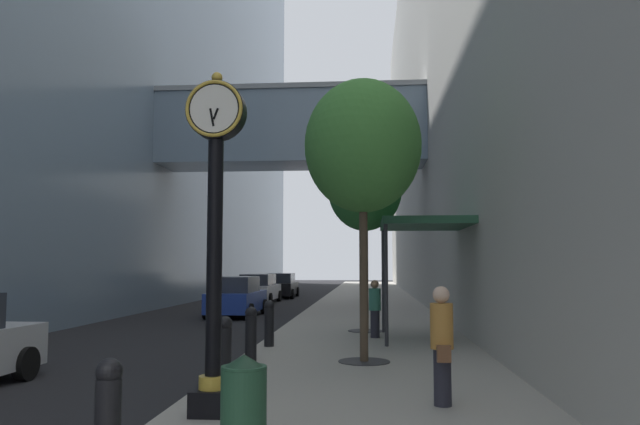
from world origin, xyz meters
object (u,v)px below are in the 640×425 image
at_px(bollard_third, 224,348).
at_px(street_tree_near, 363,147).
at_px(bollard_fifth, 269,322).
at_px(trash_bin, 244,400).
at_px(car_blue_mid, 237,297).
at_px(pedestrian_walking, 442,342).
at_px(car_black_trailing, 282,286).
at_px(bollard_nearest, 108,416).
at_px(street_tree_mid_near, 365,189).
at_px(pedestrian_by_clock, 375,307).
at_px(bollard_fourth, 251,333).
at_px(street_clock, 215,222).
at_px(car_white_far, 259,289).

height_order(bollard_third, street_tree_near, street_tree_near).
relative_size(bollard_fifth, street_tree_near, 0.19).
relative_size(trash_bin, car_blue_mid, 0.24).
xyz_separation_m(bollard_fifth, pedestrian_walking, (3.60, -6.26, 0.32)).
bearing_deg(car_black_trailing, bollard_nearest, -84.63).
xyz_separation_m(street_tree_mid_near, pedestrian_by_clock, (0.27, -1.68, -3.58)).
distance_m(bollard_third, bollard_fifth, 4.82).
distance_m(bollard_third, pedestrian_walking, 3.89).
relative_size(bollard_fourth, bollard_fifth, 1.00).
relative_size(street_clock, bollard_nearest, 4.17).
distance_m(bollard_fifth, car_black_trailing, 25.10).
relative_size(bollard_fifth, car_black_trailing, 0.25).
bearing_deg(pedestrian_by_clock, bollard_fifth, -142.54).
xyz_separation_m(bollard_third, street_tree_mid_near, (2.42, 8.56, 3.82)).
relative_size(bollard_fifth, pedestrian_walking, 0.66).
bearing_deg(car_white_far, car_black_trailing, 84.57).
bearing_deg(pedestrian_walking, bollard_nearest, -136.72).
distance_m(bollard_fifth, car_blue_mid, 10.81).
xyz_separation_m(bollard_nearest, street_tree_near, (2.42, 7.37, 4.02)).
xyz_separation_m(bollard_third, car_blue_mid, (-3.10, 15.18, 0.07)).
bearing_deg(pedestrian_by_clock, bollard_nearest, -102.94).
distance_m(trash_bin, pedestrian_walking, 3.42).
bearing_deg(street_clock, car_blue_mid, 101.25).
relative_size(street_tree_near, trash_bin, 5.83).
distance_m(street_tree_near, street_tree_mid_near, 6.02).
distance_m(trash_bin, car_blue_mid, 19.40).
bearing_deg(bollard_third, trash_bin, -73.44).
relative_size(street_tree_mid_near, car_black_trailing, 1.24).
relative_size(street_clock, bollard_fifth, 4.17).
distance_m(street_tree_mid_near, trash_bin, 12.98).
height_order(street_clock, pedestrian_walking, street_clock).
xyz_separation_m(bollard_fourth, street_tree_mid_near, (2.42, 6.15, 3.82)).
relative_size(bollard_fifth, car_white_far, 0.26).
xyz_separation_m(bollard_fourth, car_blue_mid, (-3.10, 12.77, 0.07)).
distance_m(street_tree_near, trash_bin, 7.62).
xyz_separation_m(street_tree_near, pedestrian_by_clock, (0.27, 4.34, -3.78)).
distance_m(street_tree_mid_near, car_white_far, 17.20).
height_order(bollard_fifth, car_white_far, car_white_far).
height_order(pedestrian_by_clock, car_white_far, pedestrian_by_clock).
xyz_separation_m(street_tree_mid_near, trash_bin, (-1.30, -12.31, -3.89)).
xyz_separation_m(bollard_nearest, bollard_fifth, (0.00, 9.65, 0.00)).
bearing_deg(street_tree_mid_near, bollard_fourth, -111.45).
bearing_deg(bollard_fourth, street_clock, -85.50).
bearing_deg(pedestrian_by_clock, car_black_trailing, 104.58).
bearing_deg(bollard_third, pedestrian_walking, -21.69).
xyz_separation_m(trash_bin, pedestrian_by_clock, (1.57, 10.64, 0.31)).
bearing_deg(street_tree_near, car_black_trailing, 101.78).
xyz_separation_m(bollard_nearest, pedestrian_walking, (3.60, 3.39, 0.32)).
xyz_separation_m(street_tree_near, street_tree_mid_near, (0.00, 6.01, -0.20)).
distance_m(pedestrian_walking, car_white_far, 26.64).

